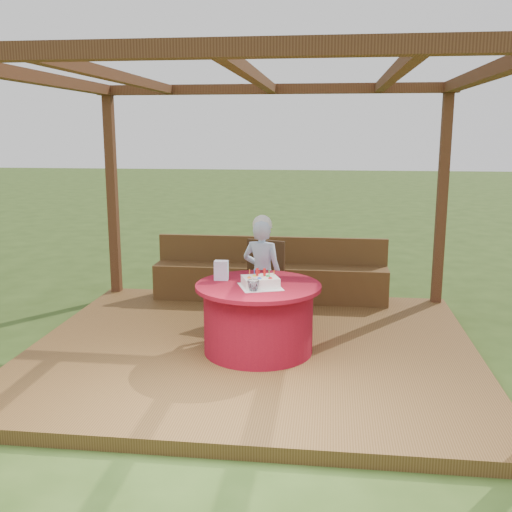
{
  "coord_description": "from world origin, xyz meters",
  "views": [
    {
      "loc": [
        0.75,
        -5.77,
        2.27
      ],
      "look_at": [
        0.0,
        0.25,
        1.0
      ],
      "focal_mm": 42.0,
      "sensor_mm": 36.0,
      "label": 1
    }
  ],
  "objects_px": {
    "table": "(258,317)",
    "chair": "(262,276)",
    "drinking_glass": "(253,286)",
    "gift_bag": "(221,270)",
    "birthday_cake": "(260,282)",
    "elderly_woman": "(262,272)",
    "bench": "(270,279)"
  },
  "relations": [
    {
      "from": "table",
      "to": "chair",
      "type": "relative_size",
      "value": 1.35
    },
    {
      "from": "drinking_glass",
      "to": "gift_bag",
      "type": "bearing_deg",
      "value": 133.39
    },
    {
      "from": "birthday_cake",
      "to": "drinking_glass",
      "type": "bearing_deg",
      "value": -106.01
    },
    {
      "from": "table",
      "to": "drinking_glass",
      "type": "relative_size",
      "value": 10.74
    },
    {
      "from": "birthday_cake",
      "to": "drinking_glass",
      "type": "relative_size",
      "value": 4.2
    },
    {
      "from": "elderly_woman",
      "to": "birthday_cake",
      "type": "xyz_separation_m",
      "value": [
        0.08,
        -0.81,
        0.1
      ]
    },
    {
      "from": "elderly_woman",
      "to": "gift_bag",
      "type": "relative_size",
      "value": 6.49
    },
    {
      "from": "bench",
      "to": "drinking_glass",
      "type": "relative_size",
      "value": 26.23
    },
    {
      "from": "table",
      "to": "gift_bag",
      "type": "bearing_deg",
      "value": 161.43
    },
    {
      "from": "gift_bag",
      "to": "drinking_glass",
      "type": "distance_m",
      "value": 0.55
    },
    {
      "from": "birthday_cake",
      "to": "gift_bag",
      "type": "height_order",
      "value": "gift_bag"
    },
    {
      "from": "gift_bag",
      "to": "birthday_cake",
      "type": "bearing_deg",
      "value": -30.22
    },
    {
      "from": "table",
      "to": "elderly_woman",
      "type": "relative_size",
      "value": 0.97
    },
    {
      "from": "elderly_woman",
      "to": "birthday_cake",
      "type": "relative_size",
      "value": 2.64
    },
    {
      "from": "bench",
      "to": "elderly_woman",
      "type": "distance_m",
      "value": 1.24
    },
    {
      "from": "elderly_woman",
      "to": "bench",
      "type": "bearing_deg",
      "value": 91.52
    },
    {
      "from": "table",
      "to": "birthday_cake",
      "type": "bearing_deg",
      "value": -72.35
    },
    {
      "from": "chair",
      "to": "gift_bag",
      "type": "height_order",
      "value": "chair"
    },
    {
      "from": "bench",
      "to": "table",
      "type": "xyz_separation_m",
      "value": [
        0.07,
        -1.88,
        0.08
      ]
    },
    {
      "from": "birthday_cake",
      "to": "gift_bag",
      "type": "xyz_separation_m",
      "value": [
        -0.42,
        0.23,
        0.05
      ]
    },
    {
      "from": "bench",
      "to": "elderly_woman",
      "type": "xyz_separation_m",
      "value": [
        0.03,
        -1.18,
        0.38
      ]
    },
    {
      "from": "bench",
      "to": "chair",
      "type": "height_order",
      "value": "chair"
    },
    {
      "from": "bench",
      "to": "elderly_woman",
      "type": "bearing_deg",
      "value": -88.48
    },
    {
      "from": "elderly_woman",
      "to": "gift_bag",
      "type": "distance_m",
      "value": 0.69
    },
    {
      "from": "table",
      "to": "drinking_glass",
      "type": "height_order",
      "value": "drinking_glass"
    },
    {
      "from": "drinking_glass",
      "to": "chair",
      "type": "bearing_deg",
      "value": 93.21
    },
    {
      "from": "bench",
      "to": "birthday_cake",
      "type": "relative_size",
      "value": 6.24
    },
    {
      "from": "chair",
      "to": "drinking_glass",
      "type": "relative_size",
      "value": 7.97
    },
    {
      "from": "gift_bag",
      "to": "elderly_woman",
      "type": "bearing_deg",
      "value": 57.82
    },
    {
      "from": "table",
      "to": "elderly_woman",
      "type": "height_order",
      "value": "elderly_woman"
    },
    {
      "from": "chair",
      "to": "gift_bag",
      "type": "distance_m",
      "value": 1.0
    },
    {
      "from": "bench",
      "to": "table",
      "type": "height_order",
      "value": "bench"
    }
  ]
}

